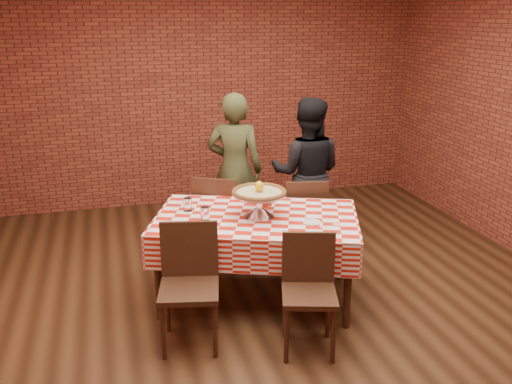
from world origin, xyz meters
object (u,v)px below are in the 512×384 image
table (256,258)px  condiment_caddy (266,197)px  water_glass_left (205,214)px  diner_olive (235,169)px  chair_far_left (221,218)px  pizza (259,193)px  diner_black (307,173)px  chair_near_right (309,297)px  pizza_stand (259,205)px  chair_far_right (303,219)px  water_glass_right (188,204)px  chair_near_left (189,289)px

table → condiment_caddy: size_ratio=11.77×
water_glass_left → diner_olive: (0.54, 1.26, -0.01)m
chair_far_left → diner_olive: (0.25, 0.46, 0.35)m
pizza → chair_far_left: 0.98m
chair_far_left → diner_black: 1.03m
diner_black → pizza: bearing=75.7°
water_glass_left → chair_near_right: water_glass_left is taller
pizza_stand → chair_far_right: pizza_stand is taller
diner_olive → chair_near_right: bearing=114.7°
table → condiment_caddy: condiment_caddy is taller
diner_olive → diner_black: (0.70, -0.27, -0.02)m
table → condiment_caddy: 0.54m
chair_far_left → diner_black: size_ratio=0.58×
water_glass_left → water_glass_right: same height
pizza → chair_near_left: 1.01m
table → water_glass_left: water_glass_left is taller
pizza_stand → table: bearing=165.9°
chair_near_left → diner_olive: (0.78, 1.83, 0.35)m
condiment_caddy → chair_near_left: 1.20m
water_glass_right → chair_far_right: chair_far_right is taller
water_glass_right → condiment_caddy: size_ratio=0.82×
water_glass_left → water_glass_right: bearing=111.2°
chair_near_right → chair_near_left: bearing=176.0°
chair_near_right → diner_olive: bearing=107.6°
water_glass_left → chair_far_right: chair_far_right is taller
table → pizza_stand: size_ratio=3.66×
table → chair_far_right: 0.89m
condiment_caddy → diner_black: size_ratio=0.09×
condiment_caddy → diner_black: diner_black is taller
chair_near_right → diner_olive: size_ratio=0.54×
chair_far_right → diner_black: (0.17, 0.40, 0.35)m
chair_near_left → chair_near_right: bearing=-8.6°
pizza → water_glass_right: 0.64m
water_glass_right → chair_far_left: 0.76m
chair_near_left → diner_olive: size_ratio=0.56×
chair_near_left → diner_black: 2.18m
table → diner_black: bearing=51.1°
table → condiment_caddy: (0.15, 0.25, 0.45)m
water_glass_left → water_glass_right: 0.28m
chair_far_right → diner_olive: 0.93m
pizza → chair_far_right: (0.62, 0.61, -0.53)m
chair_near_right → chair_far_left: chair_far_left is taller
condiment_caddy → water_glass_right: bearing=-172.0°
pizza_stand → water_glass_left: 0.45m
table → diner_olive: 1.36m
table → water_glass_right: size_ratio=14.42×
condiment_caddy → chair_near_right: (0.01, -1.11, -0.40)m
chair_far_right → pizza_stand: bearing=55.9°
water_glass_right → diner_olive: 1.19m
water_glass_right → chair_near_right: 1.39m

